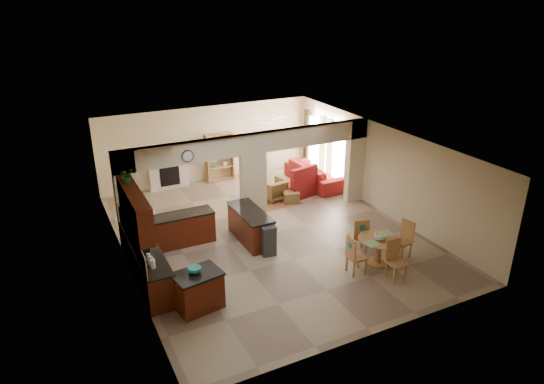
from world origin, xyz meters
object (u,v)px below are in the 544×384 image
armchair (273,190)px  sofa (314,174)px  kitchen_island (198,290)px  dining_table (379,247)px

armchair → sofa: bearing=-173.5°
kitchen_island → armchair: kitchen_island is taller
kitchen_island → sofa: bearing=31.1°
dining_table → armchair: dining_table is taller
sofa → armchair: (-1.99, -0.61, -0.04)m
dining_table → armchair: size_ratio=1.40×
dining_table → sofa: (1.46, 5.62, -0.11)m
sofa → armchair: 2.08m
kitchen_island → armchair: bearing=38.6°
kitchen_island → sofa: (6.24, 5.38, -0.06)m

